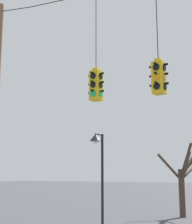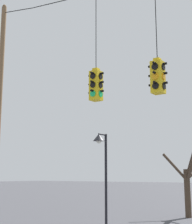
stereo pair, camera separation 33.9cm
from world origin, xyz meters
TOP-DOWN VIEW (x-y plane):
  - traffic_light_over_intersection at (-1.20, 0.20)m, footprint 0.58×0.58m
  - traffic_light_near_left_pole at (1.00, 0.20)m, footprint 0.58×0.58m
  - street_lamp at (-3.91, 4.56)m, footprint 0.54×0.93m
  - bare_tree at (-1.79, 10.19)m, footprint 2.36×2.99m

SIDE VIEW (x-z plane):
  - bare_tree at x=-1.79m, z-range 0.04..4.09m
  - street_lamp at x=-3.91m, z-range 1.22..5.46m
  - traffic_light_near_left_pole at x=1.00m, z-range 3.17..7.11m
  - traffic_light_over_intersection at x=-1.20m, z-range 3.27..7.16m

